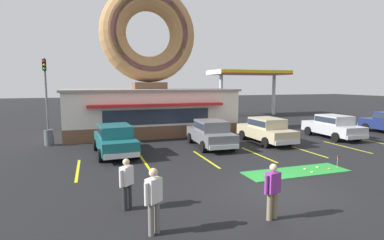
# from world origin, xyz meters

# --- Properties ---
(ground_plane) EXTENTS (160.00, 160.00, 0.00)m
(ground_plane) POSITION_xyz_m (0.00, 0.00, 0.00)
(ground_plane) COLOR black
(donut_shop_building) EXTENTS (12.30, 6.75, 10.96)m
(donut_shop_building) POSITION_xyz_m (-1.88, 13.94, 3.74)
(donut_shop_building) COLOR brown
(donut_shop_building) RESTS_ON ground
(putting_mat) EXTENTS (4.65, 1.38, 0.03)m
(putting_mat) POSITION_xyz_m (2.09, 1.68, 0.01)
(putting_mat) COLOR green
(putting_mat) RESTS_ON ground
(mini_donut_near_left) EXTENTS (0.13, 0.13, 0.04)m
(mini_donut_near_left) POSITION_xyz_m (2.62, 1.34, 0.05)
(mini_donut_near_left) COLOR #E5C666
(mini_donut_near_left) RESTS_ON putting_mat
(mini_donut_near_right) EXTENTS (0.13, 0.13, 0.04)m
(mini_donut_near_right) POSITION_xyz_m (3.38, 1.88, 0.05)
(mini_donut_near_right) COLOR #E5C666
(mini_donut_near_right) RESTS_ON putting_mat
(mini_donut_mid_left) EXTENTS (0.13, 0.13, 0.04)m
(mini_donut_mid_left) POSITION_xyz_m (0.60, 1.68, 0.05)
(mini_donut_mid_left) COLOR #D8667F
(mini_donut_mid_left) RESTS_ON putting_mat
(mini_donut_mid_centre) EXTENTS (0.13, 0.13, 0.04)m
(mini_donut_mid_centre) POSITION_xyz_m (0.40, 1.34, 0.05)
(mini_donut_mid_centre) COLOR #E5C666
(mini_donut_mid_centre) RESTS_ON putting_mat
(mini_donut_mid_right) EXTENTS (0.13, 0.13, 0.04)m
(mini_donut_mid_right) POSITION_xyz_m (2.64, 1.81, 0.05)
(mini_donut_mid_right) COLOR #E5C666
(mini_donut_mid_right) RESTS_ON putting_mat
(mini_donut_far_left) EXTENTS (0.13, 0.13, 0.04)m
(mini_donut_far_left) POSITION_xyz_m (3.68, 1.50, 0.05)
(mini_donut_far_left) COLOR #D17F47
(mini_donut_far_left) RESTS_ON putting_mat
(golf_ball) EXTENTS (0.04, 0.04, 0.04)m
(golf_ball) POSITION_xyz_m (0.71, 1.75, 0.05)
(golf_ball) COLOR white
(golf_ball) RESTS_ON putting_mat
(putting_flag_pin) EXTENTS (0.13, 0.01, 0.55)m
(putting_flag_pin) POSITION_xyz_m (4.20, 1.55, 0.44)
(putting_flag_pin) COLOR silver
(putting_flag_pin) RESTS_ON putting_mat
(car_champagne) EXTENTS (2.05, 4.60, 1.60)m
(car_champagne) POSITION_xyz_m (4.37, 7.65, 0.87)
(car_champagne) COLOR #BCAD89
(car_champagne) RESTS_ON ground
(car_silver) EXTENTS (2.12, 4.62, 1.60)m
(car_silver) POSITION_xyz_m (9.71, 7.66, 0.87)
(car_silver) COLOR #B2B5BA
(car_silver) RESTS_ON ground
(car_grey) EXTENTS (2.14, 4.64, 1.60)m
(car_grey) POSITION_xyz_m (0.58, 7.66, 0.87)
(car_grey) COLOR slate
(car_grey) RESTS_ON ground
(car_teal) EXTENTS (2.21, 4.66, 1.60)m
(car_teal) POSITION_xyz_m (-4.99, 7.43, 0.87)
(car_teal) COLOR #196066
(car_teal) RESTS_ON ground
(pedestrian_blue_sweater_man) EXTENTS (0.45, 0.44, 1.56)m
(pedestrian_blue_sweater_man) POSITION_xyz_m (-5.19, 0.12, 0.85)
(pedestrian_blue_sweater_man) COLOR #232328
(pedestrian_blue_sweater_man) RESTS_ON ground
(pedestrian_hooded_kid) EXTENTS (0.59, 0.31, 1.58)m
(pedestrian_hooded_kid) POSITION_xyz_m (-1.45, -1.85, 0.87)
(pedestrian_hooded_kid) COLOR #7F7056
(pedestrian_hooded_kid) RESTS_ON ground
(pedestrian_leather_jacket_man) EXTENTS (0.52, 0.41, 1.70)m
(pedestrian_leather_jacket_man) POSITION_xyz_m (-4.72, -1.62, 0.95)
(pedestrian_leather_jacket_man) COLOR slate
(pedestrian_leather_jacket_man) RESTS_ON ground
(trash_bin) EXTENTS (0.57, 0.57, 0.97)m
(trash_bin) POSITION_xyz_m (-8.62, 11.17, 0.50)
(trash_bin) COLOR #51565B
(trash_bin) RESTS_ON ground
(traffic_light_pole) EXTENTS (0.28, 0.47, 5.80)m
(traffic_light_pole) POSITION_xyz_m (-9.56, 18.20, 3.71)
(traffic_light_pole) COLOR #595B60
(traffic_light_pole) RESTS_ON ground
(gas_station_canopy) EXTENTS (9.00, 4.46, 5.30)m
(gas_station_canopy) POSITION_xyz_m (11.47, 22.72, 4.86)
(gas_station_canopy) COLOR silver
(gas_station_canopy) RESTS_ON ground
(parking_stripe_far_left) EXTENTS (0.12, 3.60, 0.01)m
(parking_stripe_far_left) POSITION_xyz_m (-6.78, 5.00, 0.00)
(parking_stripe_far_left) COLOR yellow
(parking_stripe_far_left) RESTS_ON ground
(parking_stripe_left) EXTENTS (0.12, 3.60, 0.01)m
(parking_stripe_left) POSITION_xyz_m (-3.78, 5.00, 0.00)
(parking_stripe_left) COLOR yellow
(parking_stripe_left) RESTS_ON ground
(parking_stripe_mid_left) EXTENTS (0.12, 3.60, 0.01)m
(parking_stripe_mid_left) POSITION_xyz_m (-0.78, 5.00, 0.00)
(parking_stripe_mid_left) COLOR yellow
(parking_stripe_mid_left) RESTS_ON ground
(parking_stripe_centre) EXTENTS (0.12, 3.60, 0.01)m
(parking_stripe_centre) POSITION_xyz_m (2.22, 5.00, 0.00)
(parking_stripe_centre) COLOR yellow
(parking_stripe_centre) RESTS_ON ground
(parking_stripe_mid_right) EXTENTS (0.12, 3.60, 0.01)m
(parking_stripe_mid_right) POSITION_xyz_m (5.22, 5.00, 0.00)
(parking_stripe_mid_right) COLOR yellow
(parking_stripe_mid_right) RESTS_ON ground
(parking_stripe_right) EXTENTS (0.12, 3.60, 0.01)m
(parking_stripe_right) POSITION_xyz_m (8.22, 5.00, 0.00)
(parking_stripe_right) COLOR yellow
(parking_stripe_right) RESTS_ON ground
(parking_stripe_far_right) EXTENTS (0.12, 3.60, 0.01)m
(parking_stripe_far_right) POSITION_xyz_m (11.22, 5.00, 0.00)
(parking_stripe_far_right) COLOR yellow
(parking_stripe_far_right) RESTS_ON ground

